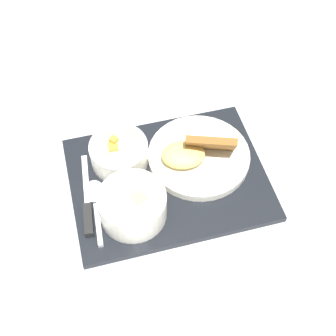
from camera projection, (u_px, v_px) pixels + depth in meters
ground_plane at (168, 181)px, 0.92m from camera, size 4.00×4.00×0.00m
serving_tray at (168, 179)px, 0.91m from camera, size 0.38×0.29×0.01m
bowl_salad at (119, 152)px, 0.91m from camera, size 0.11×0.11×0.06m
bowl_soup at (132, 204)px, 0.83m from camera, size 0.12×0.12×0.06m
plate_main at (197, 154)px, 0.92m from camera, size 0.20×0.20×0.09m
knife at (88, 212)px, 0.85m from camera, size 0.03×0.18×0.02m
spoon at (96, 202)px, 0.87m from camera, size 0.04×0.14×0.01m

